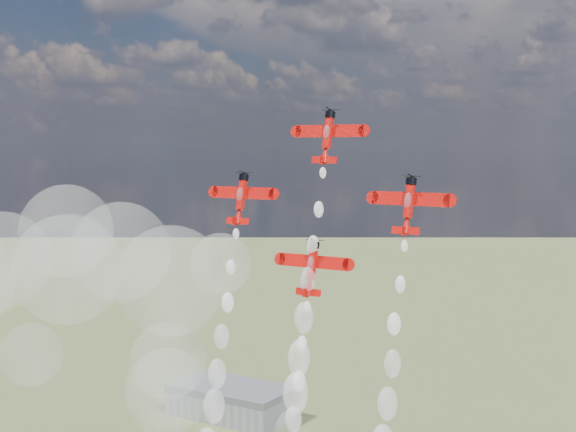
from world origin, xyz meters
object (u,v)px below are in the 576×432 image
(plane_lead, at_px, (328,136))
(plane_right, at_px, (409,204))
(plane_slot, at_px, (312,267))
(hangar, at_px, (232,400))
(plane_left, at_px, (241,197))

(plane_lead, bearing_deg, plane_right, -9.49)
(plane_lead, height_order, plane_slot, plane_lead)
(hangar, height_order, plane_slot, plane_slot)
(plane_left, distance_m, plane_right, 30.55)
(plane_lead, bearing_deg, hangar, 129.69)
(hangar, bearing_deg, plane_slot, -51.21)
(plane_right, height_order, plane_slot, plane_right)
(plane_right, distance_m, plane_slot, 18.65)
(plane_lead, relative_size, plane_right, 1.00)
(hangar, height_order, plane_lead, plane_lead)
(hangar, distance_m, plane_slot, 225.34)
(plane_lead, distance_m, plane_left, 18.65)
(hangar, distance_m, plane_right, 236.86)
(plane_lead, distance_m, plane_right, 18.65)
(plane_left, distance_m, plane_slot, 18.65)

